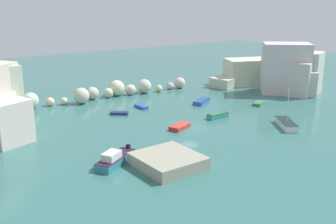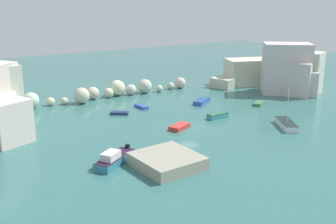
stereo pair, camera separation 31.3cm
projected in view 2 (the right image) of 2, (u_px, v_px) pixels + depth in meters
name	position (u px, v px, depth m)	size (l,w,h in m)	color
cove_water	(188.00, 128.00, 57.61)	(160.00, 160.00, 0.00)	#336964
cliff_headland_right	(278.00, 73.00, 80.83)	(18.84, 20.56, 9.16)	beige
rock_breakwater	(103.00, 92.00, 73.30)	(32.53, 4.78, 2.79)	beige
stone_dock	(167.00, 161.00, 44.68)	(6.25, 6.61, 1.32)	#9B9884
moored_boat_0	(180.00, 127.00, 57.29)	(3.55, 2.72, 0.57)	#BD332C
moored_boat_1	(114.00, 159.00, 45.39)	(5.83, 4.74, 1.64)	teal
moored_boat_2	(202.00, 101.00, 70.53)	(4.31, 3.51, 0.57)	blue
moored_boat_3	(259.00, 103.00, 69.54)	(3.10, 2.51, 0.47)	#3E7A50
moored_boat_4	(218.00, 116.00, 62.12)	(3.46, 1.45, 0.73)	teal
moored_boat_5	(286.00, 124.00, 57.87)	(4.17, 5.56, 5.59)	silver
moored_boat_6	(119.00, 113.00, 64.07)	(2.80, 2.42, 0.43)	navy
moored_boat_7	(141.00, 107.00, 67.68)	(1.25, 2.80, 0.43)	#2E50B7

